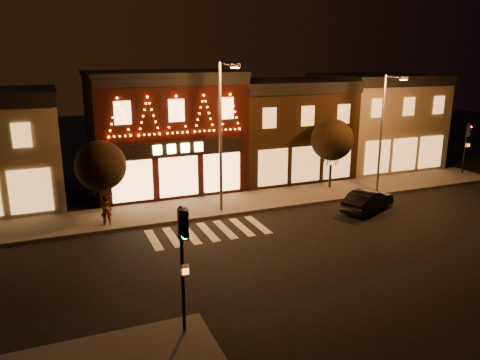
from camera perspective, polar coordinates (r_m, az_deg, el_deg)
ground at (r=22.28m, az=-0.64°, el=-9.85°), size 120.00×120.00×0.00m
sidewalk_far at (r=29.90m, az=-2.71°, el=-3.10°), size 44.00×4.00×0.15m
building_pulp at (r=34.01m, az=-9.39°, el=6.03°), size 10.20×8.34×8.30m
building_right_a at (r=37.32m, az=5.06°, el=6.34°), size 9.20×8.28×7.50m
building_right_b at (r=42.15m, az=16.11°, el=7.02°), size 9.20×8.28×7.80m
traffic_signal_near at (r=15.49m, az=-6.98°, el=-8.04°), size 0.34×0.47×4.52m
traffic_signal_far at (r=41.06m, az=26.09°, el=4.66°), size 0.33×0.46×4.07m
streetlamp_mid at (r=27.26m, az=-2.16°, el=6.53°), size 0.62×2.03×8.85m
streetlamp_right at (r=32.91m, az=17.22°, el=6.44°), size 0.52×1.83×7.97m
tree_left at (r=26.93m, az=-16.66°, el=1.67°), size 2.81×2.81×4.70m
tree_right at (r=33.45m, az=11.18°, el=4.85°), size 2.96×2.96×4.96m
dark_sedan at (r=29.88m, az=15.35°, el=-2.43°), size 4.36×2.99×1.36m
pedestrian at (r=27.09m, az=-16.05°, el=-3.56°), size 0.68×0.49×1.72m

